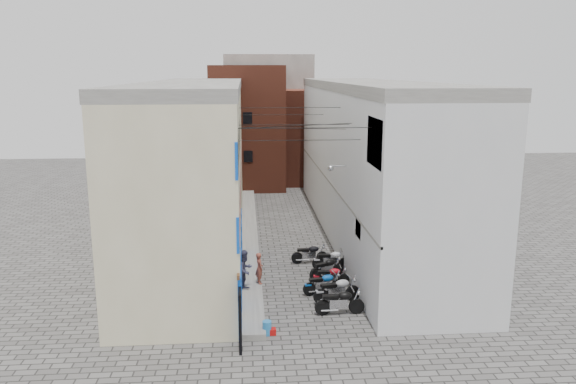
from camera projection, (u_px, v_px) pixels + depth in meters
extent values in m
plane|color=#514F4C|center=(310.00, 339.00, 20.45)|extent=(90.00, 90.00, 0.00)
cube|color=slate|center=(250.00, 235.00, 32.93)|extent=(0.90, 26.00, 0.25)
cube|color=#C2B993|center=(197.00, 167.00, 31.83)|extent=(5.00, 26.00, 8.50)
cube|color=#B57166|center=(240.00, 170.00, 32.07)|extent=(0.10, 26.00, 0.80)
cube|color=blue|center=(241.00, 262.00, 24.75)|extent=(0.12, 10.20, 2.40)
cube|color=blue|center=(238.00, 173.00, 23.90)|extent=(0.10, 10.20, 4.00)
cube|color=slate|center=(194.00, 86.00, 30.88)|extent=(5.10, 26.00, 0.50)
cube|color=black|center=(240.00, 318.00, 19.63)|extent=(0.10, 1.20, 2.20)
cube|color=silver|center=(370.00, 164.00, 32.59)|extent=(5.00, 26.00, 8.50)
cube|color=blue|center=(376.00, 142.00, 20.62)|extent=(0.10, 2.40, 1.80)
cube|color=white|center=(359.00, 228.00, 23.90)|extent=(0.08, 1.00, 0.70)
cylinder|color=#B2B2B7|center=(339.00, 166.00, 26.33)|extent=(0.80, 0.06, 0.06)
sphere|color=#B2B2B7|center=(331.00, 168.00, 26.32)|extent=(0.28, 0.28, 0.28)
cube|color=slate|center=(373.00, 86.00, 31.64)|extent=(5.10, 26.00, 0.50)
cube|color=slate|center=(328.00, 179.00, 32.59)|extent=(0.10, 26.00, 0.12)
cube|color=maroon|center=(248.00, 127.00, 46.52)|extent=(6.00, 6.00, 10.00)
cube|color=maroon|center=(305.00, 136.00, 49.06)|extent=(5.00, 6.00, 8.00)
cube|color=slate|center=(268.00, 115.00, 52.41)|extent=(8.00, 5.00, 11.00)
cube|color=black|center=(274.00, 178.00, 44.75)|extent=(2.00, 0.30, 2.40)
cylinder|color=black|center=(305.00, 128.00, 20.81)|extent=(5.20, 0.02, 0.02)
cylinder|color=black|center=(300.00, 140.00, 22.90)|extent=(5.20, 0.02, 0.02)
cylinder|color=black|center=(295.00, 125.00, 25.25)|extent=(5.20, 0.02, 0.02)
cylinder|color=black|center=(290.00, 108.00, 27.56)|extent=(5.20, 0.02, 0.02)
cylinder|color=black|center=(286.00, 128.00, 30.76)|extent=(5.20, 0.02, 0.02)
cylinder|color=black|center=(282.00, 115.00, 33.58)|extent=(5.20, 0.02, 0.02)
cylinder|color=black|center=(298.00, 126.00, 23.77)|extent=(5.65, 2.07, 0.02)
cylinder|color=black|center=(292.00, 128.00, 26.78)|extent=(5.80, 1.58, 0.02)
imported|color=brown|center=(259.00, 268.00, 25.02)|extent=(0.47, 0.59, 1.42)
imported|color=#353550|center=(245.00, 270.00, 24.23)|extent=(1.08, 1.11, 1.80)
cylinder|color=#267BC0|center=(267.00, 328.00, 20.76)|extent=(0.39, 0.39, 0.53)
cylinder|color=#2638C0|center=(267.00, 328.00, 20.76)|extent=(0.42, 0.42, 0.50)
cube|color=#AF0D0C|center=(271.00, 331.00, 20.80)|extent=(0.37, 0.29, 0.23)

